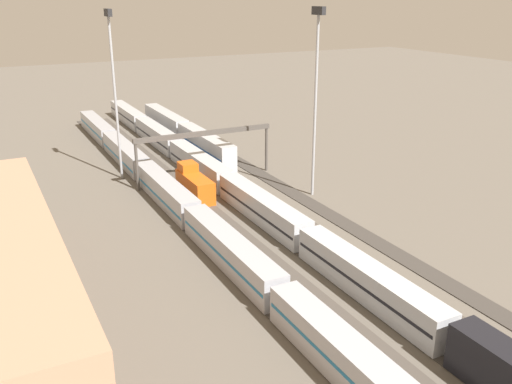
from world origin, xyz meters
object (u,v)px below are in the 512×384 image
train_on_track_3 (194,185)px  light_mast_0 (316,81)px  light_mast_1 (113,75)px  train_on_track_4 (165,191)px  train_on_track_1 (184,133)px  signal_gantry (205,139)px  train_on_track_2 (222,180)px

train_on_track_3 → light_mast_0: size_ratio=0.34×
light_mast_1 → train_on_track_4: bearing=-169.4°
train_on_track_4 → train_on_track_1: size_ratio=2.54×
train_on_track_4 → train_on_track_1: bearing=-25.1°
train_on_track_4 → light_mast_1: light_mast_1 is taller
train_on_track_4 → signal_gantry: signal_gantry is taller
light_mast_1 → train_on_track_1: bearing=-47.3°
light_mast_0 → signal_gantry: light_mast_0 is taller
light_mast_1 → signal_gantry: light_mast_1 is taller
train_on_track_2 → light_mast_0: 22.16m
train_on_track_4 → train_on_track_3: train_on_track_3 is taller
train_on_track_3 → light_mast_1: light_mast_1 is taller
train_on_track_4 → light_mast_0: light_mast_0 is taller
train_on_track_2 → train_on_track_1: (31.17, -5.00, 0.54)m
train_on_track_3 → train_on_track_2: size_ratio=0.07×
light_mast_0 → light_mast_1: size_ratio=1.02×
train_on_track_3 → signal_gantry: 10.41m
light_mast_1 → signal_gantry: bearing=-120.8°
train_on_track_1 → light_mast_1: bearing=132.7°
train_on_track_3 → signal_gantry: size_ratio=0.40×
train_on_track_2 → signal_gantry: bearing=0.0°
train_on_track_3 → light_mast_1: 23.40m
light_mast_1 → light_mast_0: bearing=-131.7°
light_mast_0 → light_mast_1: (22.69, 25.48, -0.29)m
train_on_track_4 → signal_gantry: 13.80m
train_on_track_3 → train_on_track_2: 5.03m
train_on_track_2 → train_on_track_1: bearing=-9.1°
train_on_track_3 → train_on_track_1: (31.71, -10.00, 0.44)m
light_mast_0 → signal_gantry: (14.99, 12.56, -11.01)m
train_on_track_4 → light_mast_1: (15.50, 2.91, 16.13)m
train_on_track_1 → signal_gantry: bearing=168.3°
train_on_track_2 → light_mast_0: (-8.07, -12.56, 16.38)m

